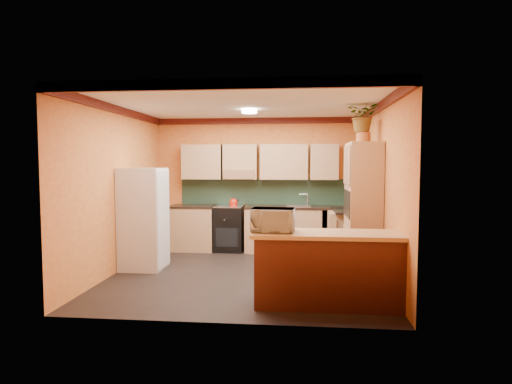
% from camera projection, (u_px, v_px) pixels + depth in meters
% --- Properties ---
extents(room_shell, '(4.24, 4.24, 2.72)m').
position_uv_depth(room_shell, '(248.00, 144.00, 6.99)').
color(room_shell, black).
rests_on(room_shell, ground).
extents(base_cabinets_back, '(3.65, 0.60, 0.88)m').
position_uv_depth(base_cabinets_back, '(260.00, 230.00, 8.61)').
color(base_cabinets_back, tan).
rests_on(base_cabinets_back, ground).
extents(countertop_back, '(3.65, 0.62, 0.04)m').
position_uv_depth(countertop_back, '(260.00, 207.00, 8.58)').
color(countertop_back, black).
rests_on(countertop_back, base_cabinets_back).
extents(stove, '(0.58, 0.58, 0.91)m').
position_uv_depth(stove, '(229.00, 228.00, 8.67)').
color(stove, black).
rests_on(stove, ground).
extents(kettle, '(0.23, 0.23, 0.18)m').
position_uv_depth(kettle, '(233.00, 202.00, 8.57)').
color(kettle, '#B81C0C').
rests_on(kettle, stove).
extents(sink, '(0.48, 0.40, 0.03)m').
position_uv_depth(sink, '(299.00, 206.00, 8.50)').
color(sink, silver).
rests_on(sink, countertop_back).
extents(base_cabinets_right, '(0.60, 0.80, 0.88)m').
position_uv_depth(base_cabinets_right, '(350.00, 236.00, 7.83)').
color(base_cabinets_right, tan).
rests_on(base_cabinets_right, ground).
extents(countertop_right, '(0.62, 0.80, 0.04)m').
position_uv_depth(countertop_right, '(351.00, 211.00, 7.80)').
color(countertop_right, black).
rests_on(countertop_right, base_cabinets_right).
extents(fridge, '(0.68, 0.66, 1.70)m').
position_uv_depth(fridge, '(143.00, 219.00, 7.18)').
color(fridge, silver).
rests_on(fridge, ground).
extents(pantry, '(0.48, 0.90, 2.10)m').
position_uv_depth(pantry, '(363.00, 210.00, 6.72)').
color(pantry, tan).
rests_on(pantry, ground).
extents(fern_pot, '(0.22, 0.22, 0.16)m').
position_uv_depth(fern_pot, '(363.00, 138.00, 6.69)').
color(fern_pot, '#AB5829').
rests_on(fern_pot, pantry).
extents(fern, '(0.61, 0.58, 0.53)m').
position_uv_depth(fern, '(364.00, 115.00, 6.67)').
color(fern, tan).
rests_on(fern, fern_pot).
extents(breakfast_bar, '(1.80, 0.55, 0.88)m').
position_uv_depth(breakfast_bar, '(328.00, 271.00, 5.32)').
color(breakfast_bar, '#471710').
rests_on(breakfast_bar, ground).
extents(bar_top, '(1.90, 0.65, 0.05)m').
position_uv_depth(bar_top, '(328.00, 234.00, 5.29)').
color(bar_top, tan).
rests_on(bar_top, breakfast_bar).
extents(microwave, '(0.55, 0.39, 0.29)m').
position_uv_depth(microwave, '(273.00, 220.00, 5.34)').
color(microwave, silver).
rests_on(microwave, bar_top).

